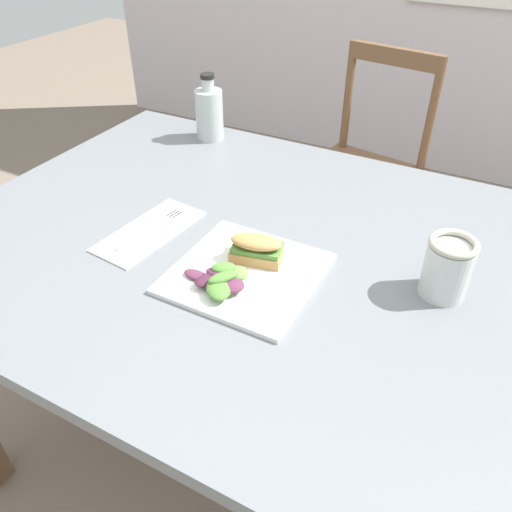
{
  "coord_description": "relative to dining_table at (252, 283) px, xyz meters",
  "views": [
    {
      "loc": [
        0.33,
        -0.62,
        1.35
      ],
      "look_at": [
        -0.04,
        0.08,
        0.76
      ],
      "focal_mm": 35.57,
      "sensor_mm": 36.0,
      "label": 1
    }
  ],
  "objects": [
    {
      "name": "chair_wooden_far",
      "position": [
        -0.05,
        0.99,
        -0.18
      ],
      "size": [
        0.46,
        0.46,
        0.87
      ],
      "color": "brown",
      "rests_on": "ground"
    },
    {
      "name": "napkin_folded",
      "position": [
        -0.21,
        -0.07,
        0.11
      ],
      "size": [
        0.13,
        0.26,
        0.0
      ],
      "primitive_type": "cube",
      "rotation": [
        0.0,
        0.0,
        -0.1
      ],
      "color": "silver",
      "rests_on": "dining_table"
    },
    {
      "name": "plate_lunch",
      "position": [
        0.04,
        -0.11,
        0.12
      ],
      "size": [
        0.26,
        0.26,
        0.01
      ],
      "primitive_type": "cube",
      "color": "white",
      "rests_on": "dining_table"
    },
    {
      "name": "mason_jar_iced_tea",
      "position": [
        0.38,
        0.02,
        0.16
      ],
      "size": [
        0.09,
        0.09,
        0.12
      ],
      "color": "gold",
      "rests_on": "dining_table"
    },
    {
      "name": "dining_table",
      "position": [
        0.0,
        0.0,
        0.0
      ],
      "size": [
        1.32,
        0.99,
        0.74
      ],
      "color": "slate",
      "rests_on": "ground"
    },
    {
      "name": "bottle_cold_brew",
      "position": [
        -0.36,
        0.4,
        0.18
      ],
      "size": [
        0.08,
        0.08,
        0.18
      ],
      "color": "#472819",
      "rests_on": "dining_table"
    },
    {
      "name": "sandwich_half_front",
      "position": [
        0.05,
        -0.06,
        0.15
      ],
      "size": [
        0.11,
        0.08,
        0.06
      ],
      "color": "tan",
      "rests_on": "plate_lunch"
    },
    {
      "name": "salad_mixed_greens",
      "position": [
        0.03,
        -0.16,
        0.14
      ],
      "size": [
        0.14,
        0.11,
        0.03
      ],
      "color": "#6B9E47",
      "rests_on": "plate_lunch"
    },
    {
      "name": "ground_plane",
      "position": [
        0.08,
        -0.14,
        -0.63
      ],
      "size": [
        8.78,
        8.78,
        0.0
      ],
      "primitive_type": "plane",
      "color": "#7A6B5B"
    },
    {
      "name": "fork_on_napkin",
      "position": [
        -0.21,
        -0.06,
        0.12
      ],
      "size": [
        0.05,
        0.19,
        0.0
      ],
      "color": "silver",
      "rests_on": "napkin_folded"
    }
  ]
}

